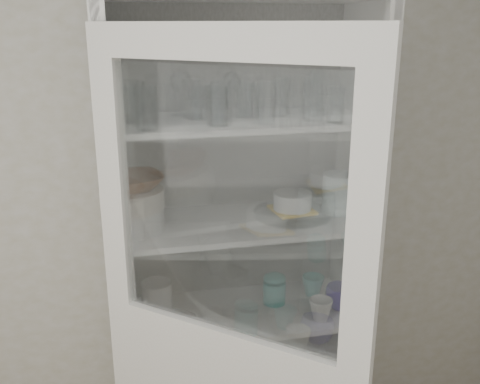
{
  "coord_description": "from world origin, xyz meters",
  "views": [
    {
      "loc": [
        -0.22,
        -0.65,
        1.99
      ],
      "look_at": [
        0.2,
        1.27,
        1.37
      ],
      "focal_mm": 40.0,
      "sensor_mm": 36.0,
      "label": 1
    }
  ],
  "objects_px": {
    "cream_bowl": "(132,199)",
    "mug_teal": "(313,286)",
    "plate_stack_front": "(134,219)",
    "grey_bowl_stack": "(339,193)",
    "white_ramekin": "(293,201)",
    "goblet_2": "(232,91)",
    "white_canister": "(157,299)",
    "mug_blue": "(341,297)",
    "pantry_cabinet": "(237,285)",
    "goblet_3": "(318,88)",
    "plate_stack_back": "(133,207)",
    "measuring_cups": "(178,320)",
    "mug_white": "(321,309)",
    "teal_jar": "(274,290)",
    "goblet_0": "(129,98)",
    "yellow_trivet": "(292,210)",
    "terracotta_bowl": "(131,182)",
    "glass_platter": "(292,213)",
    "goblet_1": "(181,91)"
  },
  "relations": [
    {
      "from": "white_canister",
      "to": "cream_bowl",
      "type": "bearing_deg",
      "value": -143.74
    },
    {
      "from": "pantry_cabinet",
      "to": "grey_bowl_stack",
      "type": "bearing_deg",
      "value": -9.29
    },
    {
      "from": "plate_stack_back",
      "to": "cream_bowl",
      "type": "distance_m",
      "value": 0.14
    },
    {
      "from": "mug_blue",
      "to": "white_canister",
      "type": "relative_size",
      "value": 0.87
    },
    {
      "from": "goblet_3",
      "to": "mug_white",
      "type": "relative_size",
      "value": 1.94
    },
    {
      "from": "plate_stack_front",
      "to": "plate_stack_back",
      "type": "bearing_deg",
      "value": 90.0
    },
    {
      "from": "goblet_2",
      "to": "white_canister",
      "type": "height_order",
      "value": "goblet_2"
    },
    {
      "from": "mug_white",
      "to": "plate_stack_front",
      "type": "bearing_deg",
      "value": 169.47
    },
    {
      "from": "goblet_2",
      "to": "measuring_cups",
      "type": "distance_m",
      "value": 0.92
    },
    {
      "from": "pantry_cabinet",
      "to": "goblet_3",
      "type": "height_order",
      "value": "pantry_cabinet"
    },
    {
      "from": "cream_bowl",
      "to": "mug_teal",
      "type": "relative_size",
      "value": 2.45
    },
    {
      "from": "plate_stack_back",
      "to": "grey_bowl_stack",
      "type": "height_order",
      "value": "grey_bowl_stack"
    },
    {
      "from": "cream_bowl",
      "to": "terracotta_bowl",
      "type": "relative_size",
      "value": 1.03
    },
    {
      "from": "plate_stack_front",
      "to": "teal_jar",
      "type": "relative_size",
      "value": 1.99
    },
    {
      "from": "pantry_cabinet",
      "to": "goblet_0",
      "type": "relative_size",
      "value": 13.91
    },
    {
      "from": "plate_stack_front",
      "to": "grey_bowl_stack",
      "type": "relative_size",
      "value": 1.42
    },
    {
      "from": "measuring_cups",
      "to": "yellow_trivet",
      "type": "bearing_deg",
      "value": 7.43
    },
    {
      "from": "goblet_1",
      "to": "plate_stack_back",
      "type": "height_order",
      "value": "goblet_1"
    },
    {
      "from": "yellow_trivet",
      "to": "pantry_cabinet",
      "type": "bearing_deg",
      "value": 163.25
    },
    {
      "from": "terracotta_bowl",
      "to": "goblet_3",
      "type": "bearing_deg",
      "value": 8.35
    },
    {
      "from": "goblet_2",
      "to": "measuring_cups",
      "type": "bearing_deg",
      "value": -146.69
    },
    {
      "from": "cream_bowl",
      "to": "white_ramekin",
      "type": "bearing_deg",
      "value": 2.19
    },
    {
      "from": "glass_platter",
      "to": "measuring_cups",
      "type": "relative_size",
      "value": 2.94
    },
    {
      "from": "grey_bowl_stack",
      "to": "white_ramekin",
      "type": "bearing_deg",
      "value": 179.19
    },
    {
      "from": "goblet_3",
      "to": "mug_white",
      "type": "bearing_deg",
      "value": -97.89
    },
    {
      "from": "pantry_cabinet",
      "to": "goblet_3",
      "type": "xyz_separation_m",
      "value": [
        0.33,
        0.02,
        0.81
      ]
    },
    {
      "from": "terracotta_bowl",
      "to": "mug_teal",
      "type": "bearing_deg",
      "value": 6.15
    },
    {
      "from": "cream_bowl",
      "to": "glass_platter",
      "type": "relative_size",
      "value": 0.76
    },
    {
      "from": "plate_stack_back",
      "to": "mug_blue",
      "type": "relative_size",
      "value": 1.76
    },
    {
      "from": "cream_bowl",
      "to": "grey_bowl_stack",
      "type": "xyz_separation_m",
      "value": [
        0.82,
        0.02,
        -0.04
      ]
    },
    {
      "from": "goblet_1",
      "to": "mug_blue",
      "type": "bearing_deg",
      "value": -13.88
    },
    {
      "from": "plate_stack_back",
      "to": "cream_bowl",
      "type": "bearing_deg",
      "value": -90.0
    },
    {
      "from": "goblet_2",
      "to": "teal_jar",
      "type": "height_order",
      "value": "goblet_2"
    },
    {
      "from": "plate_stack_back",
      "to": "yellow_trivet",
      "type": "height_order",
      "value": "plate_stack_back"
    },
    {
      "from": "mug_white",
      "to": "teal_jar",
      "type": "distance_m",
      "value": 0.22
    },
    {
      "from": "goblet_1",
      "to": "glass_platter",
      "type": "relative_size",
      "value": 0.61
    },
    {
      "from": "glass_platter",
      "to": "goblet_0",
      "type": "bearing_deg",
      "value": 172.48
    },
    {
      "from": "goblet_0",
      "to": "goblet_3",
      "type": "bearing_deg",
      "value": 0.31
    },
    {
      "from": "cream_bowl",
      "to": "measuring_cups",
      "type": "height_order",
      "value": "cream_bowl"
    },
    {
      "from": "yellow_trivet",
      "to": "teal_jar",
      "type": "bearing_deg",
      "value": 155.05
    },
    {
      "from": "goblet_1",
      "to": "teal_jar",
      "type": "relative_size",
      "value": 1.65
    },
    {
      "from": "grey_bowl_stack",
      "to": "mug_teal",
      "type": "relative_size",
      "value": 1.68
    },
    {
      "from": "yellow_trivet",
      "to": "goblet_3",
      "type": "bearing_deg",
      "value": 36.05
    },
    {
      "from": "measuring_cups",
      "to": "terracotta_bowl",
      "type": "bearing_deg",
      "value": 165.26
    },
    {
      "from": "mug_blue",
      "to": "mug_teal",
      "type": "bearing_deg",
      "value": 124.96
    },
    {
      "from": "pantry_cabinet",
      "to": "plate_stack_back",
      "type": "distance_m",
      "value": 0.55
    },
    {
      "from": "teal_jar",
      "to": "goblet_1",
      "type": "bearing_deg",
      "value": 172.61
    },
    {
      "from": "cream_bowl",
      "to": "measuring_cups",
      "type": "relative_size",
      "value": 2.23
    },
    {
      "from": "goblet_1",
      "to": "goblet_2",
      "type": "relative_size",
      "value": 1.1
    },
    {
      "from": "mug_white",
      "to": "mug_blue",
      "type": "bearing_deg",
      "value": 29.15
    }
  ]
}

